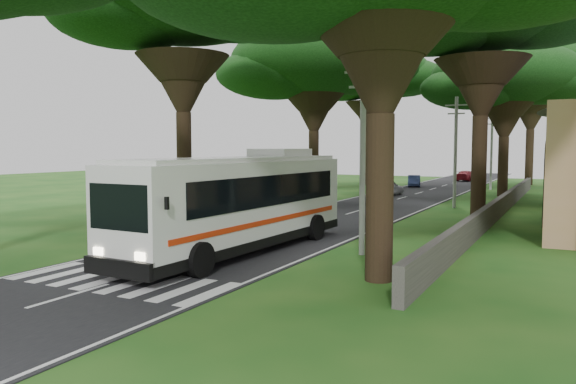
{
  "coord_description": "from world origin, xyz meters",
  "views": [
    {
      "loc": [
        13.07,
        -15.54,
        4.37
      ],
      "look_at": [
        0.68,
        8.84,
        2.2
      ],
      "focal_mm": 35.0,
      "sensor_mm": 36.0,
      "label": 1
    }
  ],
  "objects": [
    {
      "name": "tree_r_far",
      "position": [
        8.5,
        56.0,
        13.29
      ],
      "size": [
        15.86,
        15.86,
        16.76
      ],
      "color": "black",
      "rests_on": "ground"
    },
    {
      "name": "tree_r_midb",
      "position": [
        7.5,
        38.0,
        10.63
      ],
      "size": [
        12.92,
        12.92,
        13.53
      ],
      "color": "black",
      "rests_on": "ground"
    },
    {
      "name": "distant_car_b",
      "position": [
        -2.67,
        46.53,
        0.66
      ],
      "size": [
        2.24,
        4.04,
        1.26
      ],
      "primitive_type": "imported",
      "rotation": [
        0.0,
        0.0,
        0.25
      ],
      "color": "navy",
      "rests_on": "road"
    },
    {
      "name": "tree_l_midb",
      "position": [
        -7.5,
        30.0,
        11.79
      ],
      "size": [
        14.7,
        14.7,
        15.03
      ],
      "color": "black",
      "rests_on": "ground"
    },
    {
      "name": "ground",
      "position": [
        0.0,
        0.0,
        0.0
      ],
      "size": [
        140.0,
        140.0,
        0.0
      ],
      "primitive_type": "plane",
      "color": "#174B15",
      "rests_on": "ground"
    },
    {
      "name": "road",
      "position": [
        0.0,
        25.0,
        0.01
      ],
      "size": [
        8.0,
        120.0,
        0.04
      ],
      "primitive_type": "cube",
      "color": "black",
      "rests_on": "ground"
    },
    {
      "name": "tree_l_far",
      "position": [
        -8.5,
        48.0,
        12.9
      ],
      "size": [
        14.15,
        14.15,
        16.06
      ],
      "color": "black",
      "rests_on": "ground"
    },
    {
      "name": "pole_mid",
      "position": [
        5.5,
        26.0,
        4.18
      ],
      "size": [
        1.6,
        0.24,
        8.0
      ],
      "color": "gray",
      "rests_on": "ground"
    },
    {
      "name": "pole_far",
      "position": [
        5.5,
        46.0,
        4.18
      ],
      "size": [
        1.6,
        0.24,
        8.0
      ],
      "color": "gray",
      "rests_on": "ground"
    },
    {
      "name": "crosswalk",
      "position": [
        0.0,
        -2.0,
        0.0
      ],
      "size": [
        8.0,
        3.0,
        0.01
      ],
      "primitive_type": "cube",
      "color": "silver",
      "rests_on": "ground"
    },
    {
      "name": "distant_car_c",
      "position": [
        0.8,
        60.24,
        0.7
      ],
      "size": [
        2.66,
        4.86,
        1.33
      ],
      "primitive_type": "imported",
      "rotation": [
        0.0,
        0.0,
        2.96
      ],
      "color": "maroon",
      "rests_on": "road"
    },
    {
      "name": "tree_r_mida",
      "position": [
        8.0,
        20.0,
        12.69
      ],
      "size": [
        12.9,
        12.9,
        15.65
      ],
      "color": "black",
      "rests_on": "ground"
    },
    {
      "name": "property_wall",
      "position": [
        9.0,
        24.0,
        0.6
      ],
      "size": [
        0.35,
        50.0,
        1.2
      ],
      "primitive_type": "cube",
      "color": "#383533",
      "rests_on": "ground"
    },
    {
      "name": "pedestrian",
      "position": [
        -6.48,
        9.8,
        0.95
      ],
      "size": [
        0.5,
        0.72,
        1.9
      ],
      "primitive_type": "imported",
      "rotation": [
        0.0,
        0.0,
        1.5
      ],
      "color": "black",
      "rests_on": "ground"
    },
    {
      "name": "pole_near",
      "position": [
        5.5,
        6.0,
        4.18
      ],
      "size": [
        1.6,
        0.24,
        8.0
      ],
      "color": "gray",
      "rests_on": "ground"
    },
    {
      "name": "distant_car_a",
      "position": [
        -1.95,
        33.92,
        0.76
      ],
      "size": [
        2.43,
        4.52,
        1.46
      ],
      "primitive_type": "imported",
      "rotation": [
        0.0,
        0.0,
        2.97
      ],
      "color": "#9E9EA2",
      "rests_on": "road"
    },
    {
      "name": "coach_bus",
      "position": [
        0.8,
        4.25,
        2.14
      ],
      "size": [
        3.58,
        13.58,
        3.98
      ],
      "rotation": [
        0.0,
        0.0,
        -0.04
      ],
      "color": "silver",
      "rests_on": "ground"
    }
  ]
}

